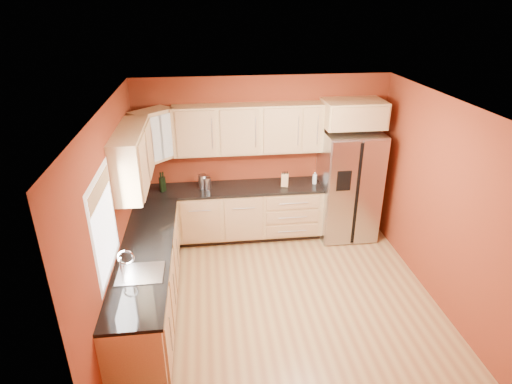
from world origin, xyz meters
TOP-DOWN VIEW (x-y plane):
  - floor at (0.00, 0.00)m, footprint 4.00×4.00m
  - ceiling at (0.00, 0.00)m, footprint 4.00×4.00m
  - wall_back at (0.00, 2.00)m, footprint 4.00×0.04m
  - wall_front at (0.00, -2.00)m, footprint 4.00×0.04m
  - wall_left at (-2.00, 0.00)m, footprint 0.04×4.00m
  - wall_right at (2.00, 0.00)m, footprint 0.04×4.00m
  - base_cabinets_back at (-0.55, 1.70)m, footprint 2.90×0.60m
  - base_cabinets_left at (-1.70, 0.00)m, footprint 0.60×2.80m
  - countertop_back at (-0.55, 1.69)m, footprint 2.90×0.62m
  - countertop_left at (-1.69, 0.00)m, footprint 0.62×2.80m
  - upper_cabinets_back at (-0.25, 1.83)m, footprint 2.30×0.33m
  - upper_cabinets_left at (-1.83, 0.72)m, footprint 0.33×1.35m
  - corner_upper_cabinet at (-1.67, 1.67)m, footprint 0.67×0.67m
  - over_fridge_cabinet at (1.35, 1.70)m, footprint 0.92×0.60m
  - refrigerator at (1.35, 1.62)m, footprint 0.90×0.75m
  - window at (-1.98, -0.50)m, footprint 0.03×0.90m
  - sink_faucet at (-1.69, -0.50)m, footprint 0.50×0.42m
  - canister_left at (-0.92, 1.68)m, footprint 0.13×0.13m
  - canister_right at (-0.99, 1.73)m, footprint 0.14×0.14m
  - wine_bottle_a at (-1.62, 1.67)m, footprint 0.09×0.09m
  - wine_bottle_b at (-1.59, 1.71)m, footprint 0.08×0.08m
  - knife_block at (0.31, 1.64)m, footprint 0.13×0.12m
  - soap_dispenser at (0.80, 1.68)m, footprint 0.09×0.09m

SIDE VIEW (x-z plane):
  - floor at x=0.00m, z-range 0.00..0.00m
  - base_cabinets_back at x=-0.55m, z-range 0.00..0.88m
  - base_cabinets_left at x=-1.70m, z-range 0.00..0.88m
  - refrigerator at x=1.35m, z-range 0.00..1.78m
  - countertop_back at x=-0.55m, z-range 0.88..0.92m
  - countertop_left at x=-1.69m, z-range 0.88..0.92m
  - canister_left at x=-0.92m, z-range 0.92..1.11m
  - soap_dispenser at x=0.80m, z-range 0.92..1.12m
  - knife_block at x=0.31m, z-range 0.92..1.13m
  - canister_right at x=-0.99m, z-range 0.92..1.14m
  - sink_faucet at x=-1.69m, z-range 0.92..1.22m
  - wine_bottle_b at x=-1.59m, z-range 0.92..1.23m
  - wine_bottle_a at x=-1.62m, z-range 0.92..1.24m
  - wall_back at x=0.00m, z-range 0.00..2.60m
  - wall_front at x=0.00m, z-range 0.00..2.60m
  - wall_left at x=-2.00m, z-range 0.00..2.60m
  - wall_right at x=2.00m, z-range 0.00..2.60m
  - window at x=-1.98m, z-range 1.05..2.05m
  - upper_cabinets_back at x=-0.25m, z-range 1.45..2.20m
  - upper_cabinets_left at x=-1.83m, z-range 1.45..2.20m
  - corner_upper_cabinet at x=-1.67m, z-range 1.45..2.20m
  - over_fridge_cabinet at x=1.35m, z-range 1.85..2.25m
  - ceiling at x=0.00m, z-range 2.60..2.60m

